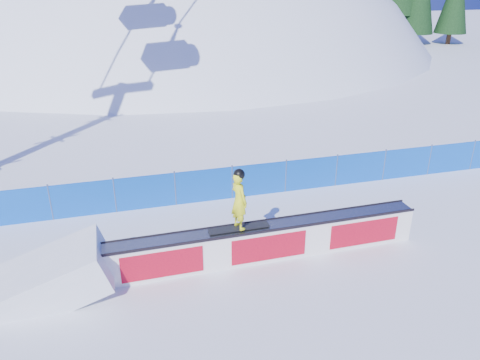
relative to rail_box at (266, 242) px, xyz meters
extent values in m
plane|color=white|center=(3.06, -0.56, -0.53)|extent=(160.00, 160.00, 0.00)
sphere|color=white|center=(3.06, 41.44, -18.53)|extent=(64.00, 64.00, 64.00)
cylinder|color=#362215|center=(30.12, 39.40, 0.07)|extent=(0.50, 0.50, 1.40)
cylinder|color=#362215|center=(29.40, 39.44, 0.14)|extent=(0.50, 0.50, 1.40)
cylinder|color=#362215|center=(33.66, 41.76, 0.07)|extent=(0.50, 0.50, 1.40)
cube|color=#0B4DBB|center=(3.06, 3.94, 0.07)|extent=(22.00, 0.03, 1.20)
cylinder|color=#3F4D71|center=(-5.94, 3.94, 0.12)|extent=(0.05, 0.05, 1.30)
cylinder|color=#3F4D71|center=(-3.94, 3.94, 0.12)|extent=(0.05, 0.05, 1.30)
cylinder|color=#3F4D71|center=(-1.94, 3.94, 0.12)|extent=(0.05, 0.05, 1.30)
cylinder|color=#3F4D71|center=(0.06, 3.94, 0.12)|extent=(0.05, 0.05, 1.30)
cylinder|color=#3F4D71|center=(2.06, 3.94, 0.12)|extent=(0.05, 0.05, 1.30)
cylinder|color=#3F4D71|center=(4.06, 3.94, 0.12)|extent=(0.05, 0.05, 1.30)
cylinder|color=#3F4D71|center=(6.06, 3.94, 0.12)|extent=(0.05, 0.05, 1.30)
cylinder|color=#3F4D71|center=(8.06, 3.94, 0.12)|extent=(0.05, 0.05, 1.30)
cylinder|color=#3F4D71|center=(10.06, 3.94, 0.12)|extent=(0.05, 0.05, 1.30)
cube|color=white|center=(0.00, 0.00, -0.03)|extent=(8.89, 0.65, 1.00)
cube|color=gray|center=(0.00, 0.00, 0.50)|extent=(8.80, 0.68, 0.04)
cube|color=black|center=(0.00, -0.29, 0.51)|extent=(8.89, 0.13, 0.07)
cube|color=black|center=(0.00, 0.29, 0.51)|extent=(8.89, 0.13, 0.07)
cube|color=red|center=(0.00, -0.29, -0.03)|extent=(8.44, 0.11, 0.75)
cube|color=red|center=(0.00, 0.29, -0.03)|extent=(8.44, 0.11, 0.75)
cube|color=black|center=(-0.76, -0.01, 0.56)|extent=(1.65, 0.32, 0.03)
imported|color=yellow|center=(-0.76, -0.01, 1.37)|extent=(0.55, 0.67, 1.60)
sphere|color=black|center=(-0.76, -0.01, 2.12)|extent=(0.30, 0.30, 0.30)
camera|label=1|loc=(-3.64, -10.53, 6.80)|focal=35.00mm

